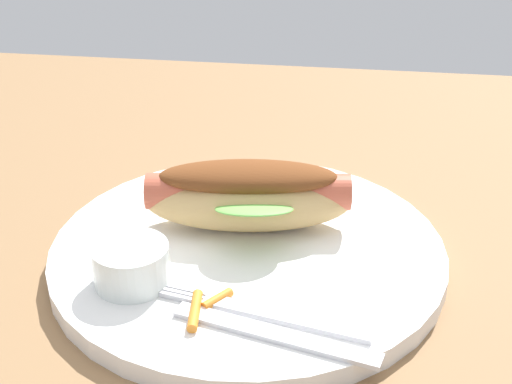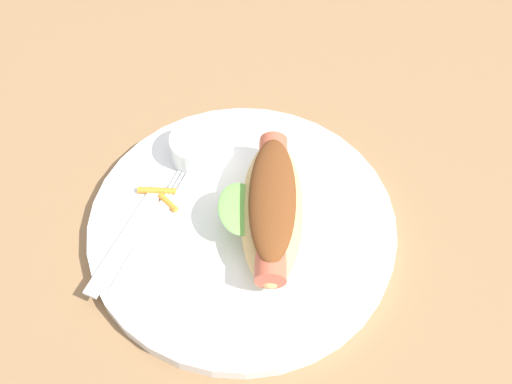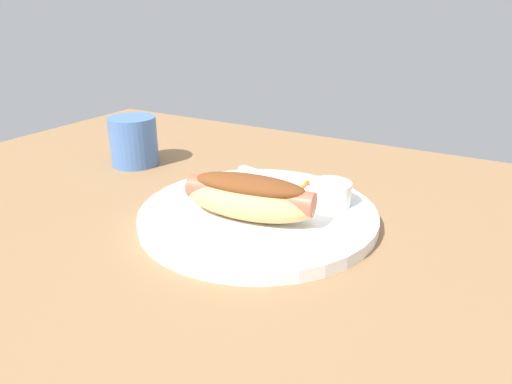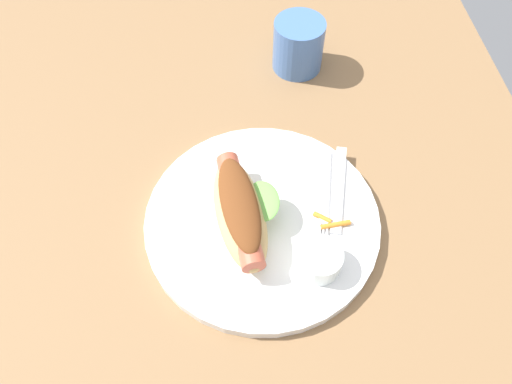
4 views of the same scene
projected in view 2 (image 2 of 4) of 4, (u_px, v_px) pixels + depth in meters
The scene contains 7 objects.
ground_plane at pixel (265, 269), 65.12cm from camera, with size 120.00×90.00×1.80cm, color olive.
plate at pixel (242, 227), 65.94cm from camera, with size 30.73×30.73×1.60cm, color white.
hot_dog at pixel (273, 207), 62.86cm from camera, with size 17.31×9.70×5.59cm.
sauce_ramekin at pixel (197, 148), 68.86cm from camera, with size 5.49×5.49×3.03cm, color white.
fork at pixel (150, 232), 64.40cm from camera, with size 14.96×4.37×0.40cm.
knife at pixel (128, 237), 64.12cm from camera, with size 14.17×1.40×0.36cm, color silver.
carrot_garnish at pixel (161, 195), 66.81cm from camera, with size 2.82×4.67×0.71cm.
Camera 2 is at (31.05, 4.09, 56.71)cm, focal length 46.07 mm.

